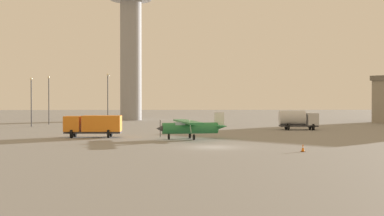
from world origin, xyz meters
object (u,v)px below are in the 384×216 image
Objects in this scene: truck_box_orange at (93,125)px; traffic_cone_near_left at (303,148)px; truck_fuel_tanker_silver at (298,119)px; light_post_east at (108,94)px; light_post_west at (49,96)px; control_tower at (131,32)px; airplane_green at (191,127)px; light_post_north at (31,97)px.

traffic_cone_near_left is at bearing 140.21° from truck_box_orange.
truck_fuel_tanker_silver is at bearing 76.24° from traffic_cone_near_left.
truck_fuel_tanker_silver is 34.21m from traffic_cone_near_left.
light_post_east is at bearing 114.07° from traffic_cone_near_left.
truck_box_orange is at bearing -68.43° from light_post_west.
truck_box_orange is at bearing 138.70° from traffic_cone_near_left.
airplane_green is (11.41, -58.53, -19.08)m from control_tower.
light_post_east reaches higher than light_post_west.
light_post_west is (-13.95, -21.06, -15.10)m from control_tower.
airplane_green is 40.29m from light_post_east.
control_tower is 53.15m from truck_fuel_tanker_silver.
truck_fuel_tanker_silver is at bearing -24.43° from light_post_west.
truck_fuel_tanker_silver is (29.31, 14.60, 0.10)m from truck_box_orange.
traffic_cone_near_left is (20.68, -73.68, -20.20)m from control_tower.
light_post_west is (-25.36, 37.48, 3.98)m from airplane_green.
airplane_green is 1.16× the size of light_post_west.
light_post_north reaches higher than airplane_green.
control_tower is 6.29× the size of truck_fuel_tanker_silver.
truck_fuel_tanker_silver is 0.65× the size of light_post_west.
control_tower is 29.43m from light_post_west.
truck_fuel_tanker_silver is at bearing -143.05° from airplane_green.
truck_fuel_tanker_silver reaches higher than traffic_cone_near_left.
airplane_green is at bearing -55.91° from light_post_west.
airplane_green is at bearing -48.29° from light_post_north.
light_post_east reaches higher than airplane_green.
control_tower is 4.37× the size of light_post_north.
truck_box_orange is 9.96× the size of traffic_cone_near_left.
light_post_north is at bearing -57.40° from airplane_green.
truck_box_orange is (-0.50, -55.08, -18.97)m from control_tower.
traffic_cone_near_left is at bearing -100.74° from truck_fuel_tanker_silver.
truck_fuel_tanker_silver is 8.54× the size of traffic_cone_near_left.
light_post_north is 57.75m from traffic_cone_near_left.
truck_fuel_tanker_silver is 0.70× the size of light_post_north.
control_tower is 58.25m from truck_box_orange.
control_tower is 35.93m from light_post_north.
traffic_cone_near_left is (23.50, -52.61, -5.38)m from light_post_east.
traffic_cone_near_left is at bearing -65.93° from light_post_east.
light_post_west is 1.07× the size of light_post_north.
light_post_east is (-14.23, 37.46, 4.26)m from airplane_green.
truck_box_orange is 1.17× the size of truck_fuel_tanker_silver.
traffic_cone_near_left is at bearing 112.35° from airplane_green.
airplane_green is at bearing 165.32° from truck_box_orange.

